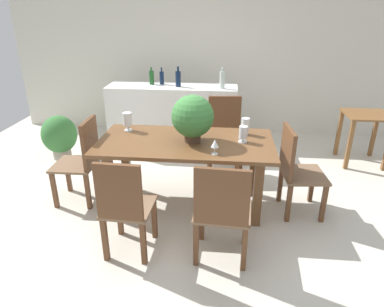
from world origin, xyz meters
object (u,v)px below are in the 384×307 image
chair_head_end (83,158)px  wine_bottle_dark (162,78)px  wine_glass (215,144)px  flower_centerpiece (193,117)px  chair_foot_end (295,167)px  potted_plant_floor (60,136)px  chair_near_left (125,205)px  crystal_vase_right (127,120)px  dining_table (186,151)px  chair_far_right (224,133)px  wine_bottle_tall (152,77)px  wine_bottle_clear (178,79)px  kitchen_counter (173,118)px  wine_bottle_green (222,80)px  chair_near_right (222,209)px  side_table (365,126)px  crystal_vase_left (245,125)px  crystal_vase_center_near (243,133)px

chair_head_end → wine_bottle_dark: size_ratio=3.91×
wine_glass → flower_centerpiece: bearing=128.0°
chair_foot_end → potted_plant_floor: 3.29m
chair_near_left → crystal_vase_right: bearing=-74.4°
dining_table → chair_far_right: bearing=65.9°
wine_bottle_tall → wine_bottle_clear: bearing=-15.3°
kitchen_counter → potted_plant_floor: (-1.56, -0.54, -0.15)m
flower_centerpiece → wine_bottle_green: wine_bottle_green is taller
chair_head_end → wine_glass: 1.52m
chair_near_right → dining_table: bearing=-61.8°
crystal_vase_right → side_table: bearing=20.7°
wine_glass → wine_bottle_tall: wine_bottle_tall is taller
kitchen_counter → wine_bottle_green: 0.96m
chair_head_end → wine_bottle_dark: bearing=160.5°
dining_table → wine_glass: wine_glass is taller
crystal_vase_left → dining_table: bearing=-157.6°
wine_bottle_dark → potted_plant_floor: size_ratio=0.39×
chair_foot_end → kitchen_counter: (-1.53, 1.66, -0.04)m
chair_foot_end → wine_bottle_tall: wine_bottle_tall is taller
crystal_vase_left → wine_glass: (-0.31, -0.57, -0.00)m
crystal_vase_right → potted_plant_floor: (-1.27, 0.86, -0.55)m
wine_bottle_tall → wine_bottle_clear: 0.43m
dining_table → flower_centerpiece: 0.39m
crystal_vase_right → wine_bottle_clear: bearing=74.3°
chair_foot_end → wine_bottle_tall: size_ratio=3.76×
chair_far_right → side_table: (1.91, 0.49, -0.01)m
chair_head_end → potted_plant_floor: 1.39m
crystal_vase_right → wine_bottle_clear: 1.43m
chair_head_end → crystal_vase_right: bearing=117.4°
dining_table → wine_bottle_green: bearing=77.6°
chair_head_end → crystal_vase_center_near: chair_head_end is taller
crystal_vase_left → crystal_vase_center_near: (-0.03, -0.23, -0.01)m
crystal_vase_center_near → side_table: (1.72, 1.36, -0.33)m
crystal_vase_right → side_table: size_ratio=0.29×
dining_table → wine_bottle_green: size_ratio=6.21×
chair_near_right → wine_bottle_tall: size_ratio=3.75×
crystal_vase_center_near → crystal_vase_right: crystal_vase_right is taller
chair_foot_end → flower_centerpiece: (-1.06, -0.00, 0.50)m
crystal_vase_center_near → flower_centerpiece: bearing=-176.3°
wine_glass → crystal_vase_center_near: bearing=50.9°
crystal_vase_center_near → potted_plant_floor: (-2.54, 1.09, -0.52)m
wine_bottle_dark → wine_bottle_green: wine_bottle_green is taller
chair_head_end → chair_near_left: bearing=37.7°
dining_table → flower_centerpiece: size_ratio=3.75×
chair_near_right → wine_bottle_green: bearing=-84.7°
chair_head_end → wine_bottle_clear: 1.90m
dining_table → potted_plant_floor: bearing=150.2°
chair_foot_end → wine_bottle_dark: bearing=39.5°
chair_near_left → wine_bottle_tall: bearing=-81.0°
dining_table → chair_foot_end: 1.14m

